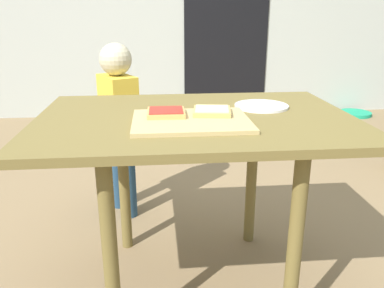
{
  "coord_description": "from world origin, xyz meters",
  "views": [
    {
      "loc": [
        -0.14,
        -1.4,
        1.1
      ],
      "look_at": [
        -0.01,
        0.0,
        0.63
      ],
      "focal_mm": 36.73,
      "sensor_mm": 36.0,
      "label": 1
    }
  ],
  "objects_px": {
    "child_left": "(119,120)",
    "cutting_board": "(191,121)",
    "pizza_slice_far_left": "(166,112)",
    "pizza_slice_far_right": "(212,111)",
    "dining_table": "(195,139)",
    "plate_white_right": "(261,106)",
    "garden_hose_coil": "(355,113)"
  },
  "relations": [
    {
      "from": "dining_table",
      "to": "pizza_slice_far_left",
      "type": "xyz_separation_m",
      "value": [
        -0.11,
        -0.04,
        0.11
      ]
    },
    {
      "from": "garden_hose_coil",
      "to": "cutting_board",
      "type": "bearing_deg",
      "value": -127.07
    },
    {
      "from": "plate_white_right",
      "to": "garden_hose_coil",
      "type": "distance_m",
      "value": 3.21
    },
    {
      "from": "dining_table",
      "to": "pizza_slice_far_right",
      "type": "relative_size",
      "value": 7.81
    },
    {
      "from": "dining_table",
      "to": "child_left",
      "type": "height_order",
      "value": "child_left"
    },
    {
      "from": "plate_white_right",
      "to": "child_left",
      "type": "xyz_separation_m",
      "value": [
        -0.62,
        0.57,
        -0.2
      ]
    },
    {
      "from": "cutting_board",
      "to": "child_left",
      "type": "xyz_separation_m",
      "value": [
        -0.32,
        0.78,
        -0.2
      ]
    },
    {
      "from": "pizza_slice_far_right",
      "to": "child_left",
      "type": "height_order",
      "value": "child_left"
    },
    {
      "from": "plate_white_right",
      "to": "child_left",
      "type": "relative_size",
      "value": 0.23
    },
    {
      "from": "dining_table",
      "to": "plate_white_right",
      "type": "distance_m",
      "value": 0.31
    },
    {
      "from": "pizza_slice_far_left",
      "to": "garden_hose_coil",
      "type": "xyz_separation_m",
      "value": [
        2.18,
        2.71,
        -0.74
      ]
    },
    {
      "from": "garden_hose_coil",
      "to": "child_left",
      "type": "bearing_deg",
      "value": -140.41
    },
    {
      "from": "plate_white_right",
      "to": "garden_hose_coil",
      "type": "relative_size",
      "value": 0.61
    },
    {
      "from": "child_left",
      "to": "garden_hose_coil",
      "type": "height_order",
      "value": "child_left"
    },
    {
      "from": "cutting_board",
      "to": "child_left",
      "type": "height_order",
      "value": "child_left"
    },
    {
      "from": "dining_table",
      "to": "cutting_board",
      "type": "xyz_separation_m",
      "value": [
        -0.03,
        -0.1,
        0.1
      ]
    },
    {
      "from": "child_left",
      "to": "cutting_board",
      "type": "bearing_deg",
      "value": -67.64
    },
    {
      "from": "pizza_slice_far_right",
      "to": "plate_white_right",
      "type": "relative_size",
      "value": 0.69
    },
    {
      "from": "pizza_slice_far_left",
      "to": "garden_hose_coil",
      "type": "height_order",
      "value": "pizza_slice_far_left"
    },
    {
      "from": "pizza_slice_far_left",
      "to": "child_left",
      "type": "xyz_separation_m",
      "value": [
        -0.24,
        0.71,
        -0.22
      ]
    },
    {
      "from": "cutting_board",
      "to": "plate_white_right",
      "type": "distance_m",
      "value": 0.37
    },
    {
      "from": "cutting_board",
      "to": "pizza_slice_far_right",
      "type": "distance_m",
      "value": 0.11
    },
    {
      "from": "dining_table",
      "to": "plate_white_right",
      "type": "xyz_separation_m",
      "value": [
        0.28,
        0.11,
        0.1
      ]
    },
    {
      "from": "pizza_slice_far_left",
      "to": "dining_table",
      "type": "bearing_deg",
      "value": 19.04
    },
    {
      "from": "pizza_slice_far_left",
      "to": "child_left",
      "type": "bearing_deg",
      "value": 108.23
    },
    {
      "from": "pizza_slice_far_right",
      "to": "plate_white_right",
      "type": "bearing_deg",
      "value": 32.5
    },
    {
      "from": "pizza_slice_far_left",
      "to": "pizza_slice_far_right",
      "type": "xyz_separation_m",
      "value": [
        0.17,
        0.01,
        0.0
      ]
    },
    {
      "from": "pizza_slice_far_right",
      "to": "plate_white_right",
      "type": "xyz_separation_m",
      "value": [
        0.22,
        0.14,
        -0.02
      ]
    },
    {
      "from": "garden_hose_coil",
      "to": "plate_white_right",
      "type": "bearing_deg",
      "value": -124.94
    },
    {
      "from": "dining_table",
      "to": "child_left",
      "type": "relative_size",
      "value": 1.22
    },
    {
      "from": "dining_table",
      "to": "pizza_slice_far_right",
      "type": "distance_m",
      "value": 0.13
    },
    {
      "from": "dining_table",
      "to": "garden_hose_coil",
      "type": "relative_size",
      "value": 3.32
    }
  ]
}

